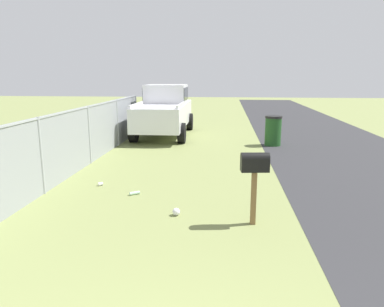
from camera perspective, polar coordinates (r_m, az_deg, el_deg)
name	(u,v)px	position (r m, az deg, el deg)	size (l,w,h in m)	color
mailbox	(255,168)	(6.08, 9.90, -2.24)	(0.25, 0.48, 1.25)	brown
pickup_truck	(165,109)	(15.28, -4.31, 7.07)	(5.10, 2.13, 2.09)	silver
trash_bin	(273,131)	(13.28, 12.71, 3.55)	(0.60, 0.60, 1.07)	#1E4C1E
fence_section	(68,141)	(9.42, -18.97, 1.85)	(13.70, 0.07, 1.66)	#9EA3A8
litter_bag_midfield_b	(176,212)	(6.64, -2.52, -9.20)	(0.14, 0.14, 0.14)	silver
litter_bottle_by_mailbox	(135,193)	(7.83, -9.07, -6.20)	(0.07, 0.07, 0.22)	#B2D8BF
litter_cup_near_hydrant	(100,184)	(8.61, -14.30, -4.69)	(0.08, 0.08, 0.10)	white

